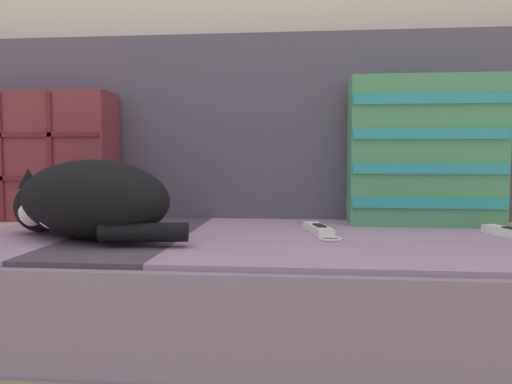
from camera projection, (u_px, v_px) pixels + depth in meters
name	position (u px, v px, depth m)	size (l,w,h in m)	color
couch	(193.00, 313.00, 1.19)	(2.08, 0.79, 0.39)	gray
sofa_backrest	(216.00, 128.00, 1.48)	(2.04, 0.14, 0.52)	#514C60
throw_pillow_quilted	(39.00, 157.00, 1.39)	(0.42, 0.14, 0.35)	brown
throw_pillow_striped	(424.00, 151.00, 1.29)	(0.38, 0.14, 0.38)	#4C9366
sleeping_cat	(85.00, 201.00, 1.07)	(0.44, 0.34, 0.17)	black
game_remote_near	(319.00, 230.00, 1.14)	(0.09, 0.20, 0.02)	white
game_remote_far	(512.00, 233.00, 1.10)	(0.10, 0.19, 0.02)	white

